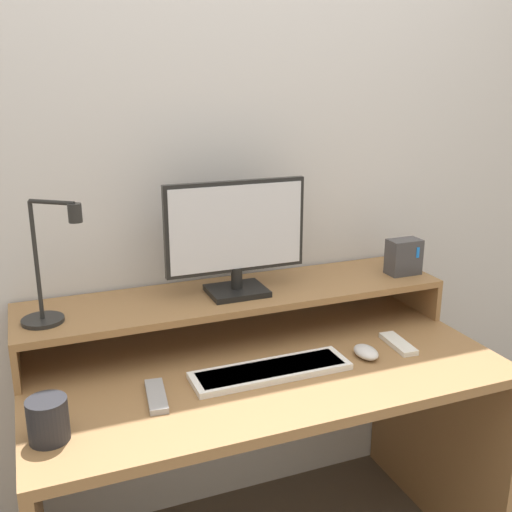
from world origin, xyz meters
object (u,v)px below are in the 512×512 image
at_px(mouse, 366,352).
at_px(remote_control, 156,396).
at_px(monitor, 236,235).
at_px(desk_lamp, 49,281).
at_px(router_dock, 404,257).
at_px(mug, 48,420).
at_px(keyboard, 271,370).
at_px(remote_secondary, 398,344).

relative_size(mouse, remote_control, 0.57).
relative_size(monitor, desk_lamp, 1.28).
distance_m(router_dock, remote_control, 1.00).
distance_m(monitor, mug, 0.78).
bearing_deg(desk_lamp, mouse, -16.38).
relative_size(keyboard, mouse, 4.76).
height_order(desk_lamp, mug, desk_lamp).
relative_size(monitor, remote_control, 2.67).
xyz_separation_m(router_dock, keyboard, (-0.61, -0.26, -0.20)).
height_order(remote_control, remote_secondary, same).
distance_m(keyboard, mug, 0.62).
height_order(desk_lamp, mouse, desk_lamp).
height_order(router_dock, mug, router_dock).
height_order(monitor, mug, monitor).
bearing_deg(router_dock, desk_lamp, -179.55).
xyz_separation_m(keyboard, mouse, (0.31, -0.01, 0.01)).
distance_m(desk_lamp, remote_secondary, 1.06).
relative_size(keyboard, remote_control, 2.72).
xyz_separation_m(remote_control, mug, (-0.27, -0.09, 0.04)).
bearing_deg(desk_lamp, monitor, 3.86).
height_order(keyboard, remote_secondary, keyboard).
relative_size(keyboard, remote_secondary, 2.89).
bearing_deg(monitor, desk_lamp, -176.14).
height_order(desk_lamp, router_dock, desk_lamp).
distance_m(router_dock, remote_secondary, 0.35).
height_order(mouse, remote_secondary, mouse).
bearing_deg(remote_secondary, desk_lamp, 167.28).
xyz_separation_m(monitor, remote_secondary, (0.44, -0.26, -0.33)).
distance_m(router_dock, keyboard, 0.69).
bearing_deg(router_dock, mouse, -138.98).
bearing_deg(mouse, mug, -173.97).
bearing_deg(mug, mouse, 6.03).
xyz_separation_m(desk_lamp, remote_secondary, (1.00, -0.23, -0.26)).
relative_size(desk_lamp, mouse, 3.67).
bearing_deg(keyboard, desk_lamp, 156.30).
height_order(desk_lamp, remote_secondary, desk_lamp).
distance_m(router_dock, mug, 1.28).
distance_m(monitor, mouse, 0.53).
bearing_deg(router_dock, mug, -163.47).
bearing_deg(mug, remote_secondary, 6.81).
bearing_deg(mouse, desk_lamp, 163.62).
relative_size(remote_control, remote_secondary, 1.06).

